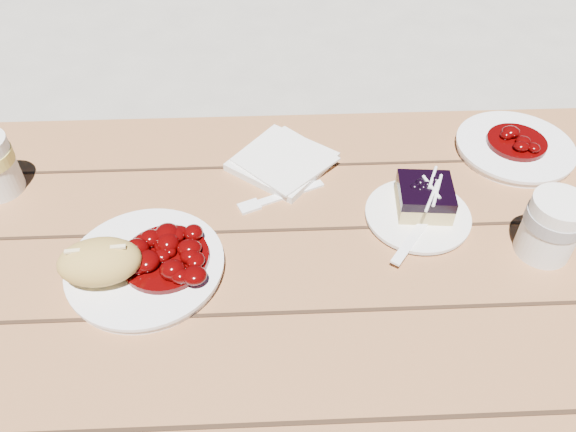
{
  "coord_description": "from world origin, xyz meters",
  "views": [
    {
      "loc": [
        -0.18,
        -0.54,
        1.4
      ],
      "look_at": [
        -0.15,
        0.05,
        0.81
      ],
      "focal_mm": 35.0,
      "sensor_mm": 36.0,
      "label": 1
    }
  ],
  "objects_px": {
    "second_plate": "(515,148)",
    "main_plate": "(146,267)",
    "picnic_table": "(379,327)",
    "dessert_plate": "(417,216)",
    "blueberry_cake": "(425,197)",
    "bread_roll": "(100,262)",
    "coffee_cup": "(551,227)"
  },
  "relations": [
    {
      "from": "coffee_cup",
      "to": "second_plate",
      "type": "relative_size",
      "value": 0.5
    },
    {
      "from": "dessert_plate",
      "to": "coffee_cup",
      "type": "height_order",
      "value": "coffee_cup"
    },
    {
      "from": "main_plate",
      "to": "dessert_plate",
      "type": "height_order",
      "value": "main_plate"
    },
    {
      "from": "main_plate",
      "to": "second_plate",
      "type": "xyz_separation_m",
      "value": [
        0.64,
        0.26,
        0.0
      ]
    },
    {
      "from": "coffee_cup",
      "to": "blueberry_cake",
      "type": "bearing_deg",
      "value": 151.02
    },
    {
      "from": "dessert_plate",
      "to": "second_plate",
      "type": "xyz_separation_m",
      "value": [
        0.22,
        0.17,
        0.0
      ]
    },
    {
      "from": "bread_roll",
      "to": "dessert_plate",
      "type": "bearing_deg",
      "value": 13.2
    },
    {
      "from": "picnic_table",
      "to": "dessert_plate",
      "type": "relative_size",
      "value": 12.17
    },
    {
      "from": "bread_roll",
      "to": "blueberry_cake",
      "type": "relative_size",
      "value": 1.27
    },
    {
      "from": "bread_roll",
      "to": "dessert_plate",
      "type": "xyz_separation_m",
      "value": [
        0.48,
        0.11,
        -0.04
      ]
    },
    {
      "from": "blueberry_cake",
      "to": "dessert_plate",
      "type": "bearing_deg",
      "value": -118.59
    },
    {
      "from": "bread_roll",
      "to": "blueberry_cake",
      "type": "height_order",
      "value": "bread_roll"
    },
    {
      "from": "main_plate",
      "to": "dessert_plate",
      "type": "xyz_separation_m",
      "value": [
        0.43,
        0.09,
        -0.0
      ]
    },
    {
      "from": "bread_roll",
      "to": "second_plate",
      "type": "distance_m",
      "value": 0.75
    },
    {
      "from": "main_plate",
      "to": "second_plate",
      "type": "relative_size",
      "value": 1.09
    },
    {
      "from": "dessert_plate",
      "to": "coffee_cup",
      "type": "bearing_deg",
      "value": -23.63
    },
    {
      "from": "bread_roll",
      "to": "dessert_plate",
      "type": "height_order",
      "value": "bread_roll"
    },
    {
      "from": "blueberry_cake",
      "to": "bread_roll",
      "type": "bearing_deg",
      "value": -160.3
    },
    {
      "from": "coffee_cup",
      "to": "dessert_plate",
      "type": "bearing_deg",
      "value": 156.37
    },
    {
      "from": "picnic_table",
      "to": "coffee_cup",
      "type": "relative_size",
      "value": 19.43
    },
    {
      "from": "main_plate",
      "to": "dessert_plate",
      "type": "distance_m",
      "value": 0.44
    },
    {
      "from": "coffee_cup",
      "to": "picnic_table",
      "type": "bearing_deg",
      "value": -174.89
    },
    {
      "from": "main_plate",
      "to": "picnic_table",
      "type": "bearing_deg",
      "value": -0.83
    },
    {
      "from": "bread_roll",
      "to": "coffee_cup",
      "type": "bearing_deg",
      "value": 3.11
    },
    {
      "from": "main_plate",
      "to": "dessert_plate",
      "type": "bearing_deg",
      "value": 12.3
    },
    {
      "from": "blueberry_cake",
      "to": "second_plate",
      "type": "bearing_deg",
      "value": 41.61
    },
    {
      "from": "blueberry_cake",
      "to": "second_plate",
      "type": "height_order",
      "value": "blueberry_cake"
    },
    {
      "from": "second_plate",
      "to": "main_plate",
      "type": "bearing_deg",
      "value": -157.95
    },
    {
      "from": "picnic_table",
      "to": "main_plate",
      "type": "xyz_separation_m",
      "value": [
        -0.37,
        0.01,
        0.17
      ]
    },
    {
      "from": "picnic_table",
      "to": "blueberry_cake",
      "type": "height_order",
      "value": "blueberry_cake"
    },
    {
      "from": "main_plate",
      "to": "bread_roll",
      "type": "xyz_separation_m",
      "value": [
        -0.06,
        -0.02,
        0.04
      ]
    },
    {
      "from": "main_plate",
      "to": "bread_roll",
      "type": "bearing_deg",
      "value": -160.02
    }
  ]
}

